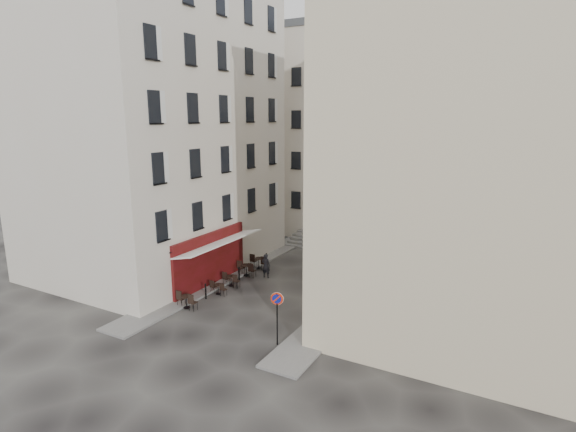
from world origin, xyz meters
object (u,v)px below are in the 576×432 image
Objects in this scene: bistro_table_b at (219,288)px; pedestrian at (266,266)px; bistro_table_a at (187,300)px; no_parking_sign at (277,308)px.

bistro_table_b is 0.69× the size of pedestrian.
no_parking_sign is at bearing -10.06° from bistro_table_a.
bistro_table_b is (0.29, 2.54, -0.08)m from bistro_table_a.
pedestrian is at bearing 78.63° from bistro_table_a.
pedestrian is at bearing 75.62° from bistro_table_b.
no_parking_sign is 6.84m from bistro_table_a.
bistro_table_b is at bearing 83.42° from bistro_table_a.
no_parking_sign is at bearing -30.45° from bistro_table_b.
pedestrian reaches higher than bistro_table_b.
no_parking_sign reaches higher than bistro_table_a.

